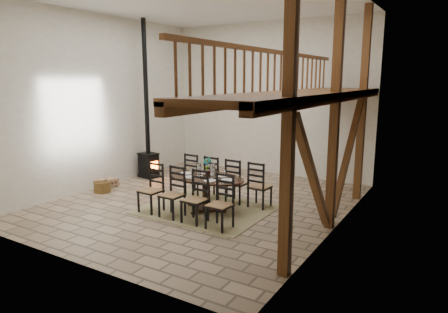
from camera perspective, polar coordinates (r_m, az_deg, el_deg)
The scene contains 7 objects.
ground at distance 10.50m, azimuth -3.30°, elevation -6.58°, with size 8.00×8.00×0.00m, color tan.
room_shell at distance 9.38m, azimuth 2.59°, elevation 10.05°, with size 7.02×8.02×5.01m.
rug at distance 9.95m, azimuth -2.52°, elevation -7.51°, with size 3.00×2.50×0.02m, color tan.
dining_table at distance 9.83m, azimuth -2.54°, elevation -5.29°, with size 2.59×2.36×1.30m.
wood_stove at distance 13.13m, azimuth -10.82°, elevation 1.92°, with size 0.69×0.58×5.00m.
log_basket at distance 11.90m, azimuth -17.01°, elevation -4.09°, with size 0.47×0.47×0.39m.
log_stack at distance 12.45m, azimuth -16.09°, elevation -3.59°, with size 0.44×0.55×0.25m.
Camera 1 is at (5.69, -8.22, 3.18)m, focal length 32.00 mm.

